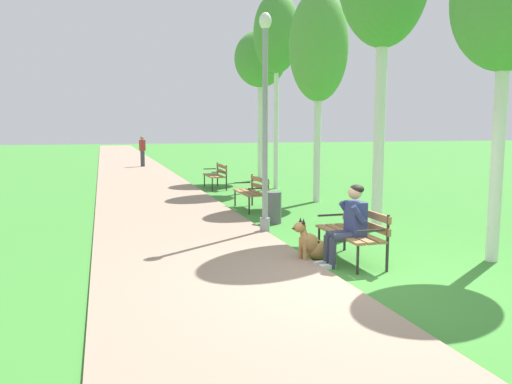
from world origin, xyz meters
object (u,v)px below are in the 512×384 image
object	(u,v)px
park_bench_near	(354,229)
birch_tree_closest	(507,4)
person_seated_on_near_bench	(349,222)
birch_tree_fourth	(277,35)
pedestrian_distant	(142,151)
dog_shepherd	(312,245)
birch_tree_third	(319,47)
birch_tree_fifth	(260,60)
park_bench_far	(217,174)
litter_bin	(273,208)
lamp_post_near	(265,121)
park_bench_mid	(253,190)

from	to	relation	value
park_bench_near	birch_tree_closest	world-z (taller)	birch_tree_closest
person_seated_on_near_bench	birch_tree_fourth	bearing A→B (deg)	77.49
pedestrian_distant	birch_tree_closest	bearing A→B (deg)	-79.68
park_bench_near	dog_shepherd	distance (m)	0.71
birch_tree_third	pedestrian_distant	bearing A→B (deg)	104.80
birch_tree_fifth	park_bench_far	bearing A→B (deg)	-134.72
birch_tree_fourth	litter_bin	world-z (taller)	birch_tree_fourth
lamp_post_near	litter_bin	size ratio (longest dim) A/B	6.14
litter_bin	pedestrian_distant	bearing A→B (deg)	95.15
park_bench_mid	birch_tree_third	distance (m)	4.42
person_seated_on_near_bench	birch_tree_fifth	size ratio (longest dim) A/B	0.21
park_bench_near	birch_tree_third	bearing A→B (deg)	71.77
park_bench_near	litter_bin	world-z (taller)	park_bench_near
birch_tree_third	park_bench_mid	bearing A→B (deg)	-158.72
dog_shepherd	birch_tree_fifth	size ratio (longest dim) A/B	0.14
birch_tree_third	birch_tree_fifth	size ratio (longest dim) A/B	1.00
park_bench_far	birch_tree_fourth	bearing A→B (deg)	-16.62
birch_tree_closest	pedestrian_distant	distance (m)	21.68
park_bench_mid	birch_tree_fifth	bearing A→B (deg)	71.36
birch_tree_closest	dog_shepherd	bearing A→B (deg)	162.72
park_bench_far	lamp_post_near	size ratio (longest dim) A/B	0.35
birch_tree_closest	birch_tree_third	xyz separation A→B (m)	(-0.07, 6.81, 0.34)
person_seated_on_near_bench	birch_tree_third	distance (m)	7.68
park_bench_near	lamp_post_near	world-z (taller)	lamp_post_near
birch_tree_fourth	person_seated_on_near_bench	bearing A→B (deg)	-102.51
litter_bin	lamp_post_near	bearing A→B (deg)	-118.27
park_bench_near	park_bench_far	distance (m)	10.09
lamp_post_near	birch_tree_fourth	bearing A→B (deg)	69.37
litter_bin	person_seated_on_near_bench	bearing A→B (deg)	-90.08
birch_tree_fifth	lamp_post_near	bearing A→B (deg)	-106.67
park_bench_far	birch_tree_fourth	size ratio (longest dim) A/B	0.23
park_bench_mid	birch_tree_fourth	size ratio (longest dim) A/B	0.23
park_bench_near	birch_tree_third	distance (m)	7.53
dog_shepherd	lamp_post_near	distance (m)	3.03
litter_bin	pedestrian_distant	world-z (taller)	pedestrian_distant
dog_shepherd	pedestrian_distant	world-z (taller)	pedestrian_distant
park_bench_near	litter_bin	size ratio (longest dim) A/B	2.14
dog_shepherd	birch_tree_third	size ratio (longest dim) A/B	0.14
person_seated_on_near_bench	birch_tree_third	xyz separation A→B (m)	(2.24, 6.40, 3.61)
lamp_post_near	birch_tree_fourth	world-z (taller)	birch_tree_fourth
birch_tree_third	park_bench_far	bearing A→B (deg)	117.68
birch_tree_closest	birch_tree_third	distance (m)	6.82
litter_bin	pedestrian_distant	xyz separation A→B (m)	(-1.54, 17.07, 0.49)
park_bench_near	dog_shepherd	world-z (taller)	park_bench_near
person_seated_on_near_bench	birch_tree_fourth	distance (m)	10.93
park_bench_far	lamp_post_near	distance (m)	7.79
park_bench_far	birch_tree_closest	size ratio (longest dim) A/B	0.30
lamp_post_near	pedestrian_distant	world-z (taller)	lamp_post_near
park_bench_mid	litter_bin	distance (m)	1.95
park_bench_mid	birch_tree_third	bearing A→B (deg)	21.28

